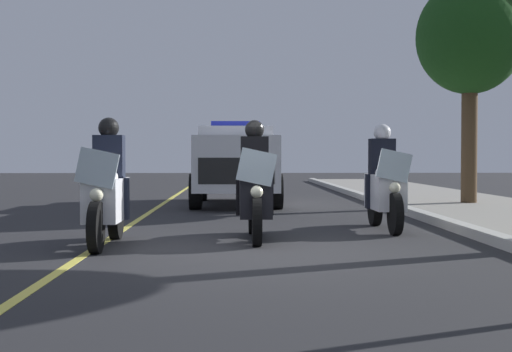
# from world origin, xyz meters

# --- Properties ---
(ground_plane) EXTENTS (80.00, 80.00, 0.00)m
(ground_plane) POSITION_xyz_m (0.00, 0.00, 0.00)
(ground_plane) COLOR #28282B
(curb_strip) EXTENTS (48.00, 0.24, 0.15)m
(curb_strip) POSITION_xyz_m (0.00, 3.22, 0.07)
(curb_strip) COLOR #B7B5AD
(curb_strip) RESTS_ON ground
(lane_stripe_center) EXTENTS (48.00, 0.12, 0.01)m
(lane_stripe_center) POSITION_xyz_m (0.00, -2.13, 0.00)
(lane_stripe_center) COLOR #E0D14C
(lane_stripe_center) RESTS_ON ground
(police_motorcycle_lead_left) EXTENTS (2.14, 0.56, 1.72)m
(police_motorcycle_lead_left) POSITION_xyz_m (-0.46, -2.02, 0.70)
(police_motorcycle_lead_left) COLOR black
(police_motorcycle_lead_left) RESTS_ON ground
(police_motorcycle_lead_right) EXTENTS (2.14, 0.56, 1.72)m
(police_motorcycle_lead_right) POSITION_xyz_m (-1.10, -0.03, 0.70)
(police_motorcycle_lead_right) COLOR black
(police_motorcycle_lead_right) RESTS_ON ground
(police_motorcycle_trailing) EXTENTS (2.14, 0.56, 1.72)m
(police_motorcycle_trailing) POSITION_xyz_m (-2.31, 2.10, 0.70)
(police_motorcycle_trailing) COLOR black
(police_motorcycle_trailing) RESTS_ON ground
(police_suv) EXTENTS (4.92, 2.11, 2.05)m
(police_suv) POSITION_xyz_m (-8.33, -0.31, 1.07)
(police_suv) COLOR silver
(police_suv) RESTS_ON ground
(tree_far_back) EXTENTS (2.50, 2.50, 5.23)m
(tree_far_back) POSITION_xyz_m (-7.43, 5.18, 3.93)
(tree_far_back) COLOR #4C3823
(tree_far_back) RESTS_ON sidewalk_strip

